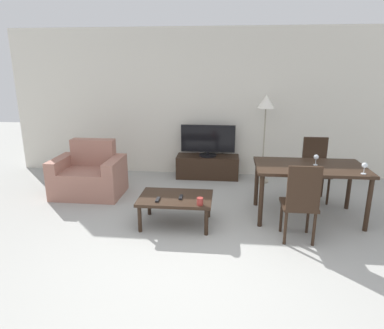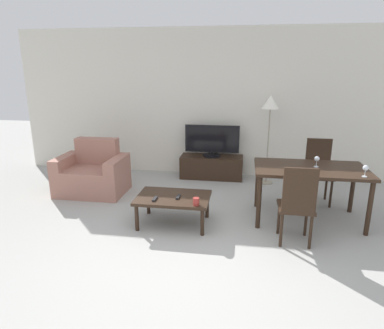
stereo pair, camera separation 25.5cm
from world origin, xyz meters
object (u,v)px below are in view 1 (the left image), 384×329
tv_stand (208,167)px  wine_glass_center (316,158)px  dining_chair_near (301,200)px  remote_primary (181,197)px  tv (208,141)px  floor_lamp (266,108)px  coffee_table (176,200)px  cup_white_near (200,201)px  remote_secondary (158,200)px  wine_glass_left (365,166)px  dining_table (310,172)px  dining_chair_far (315,166)px  armchair (90,176)px

tv_stand → wine_glass_center: size_ratio=7.85×
dining_chair_near → remote_primary: (-1.44, 0.29, -0.13)m
wine_glass_center → tv: bearing=133.9°
tv_stand → floor_lamp: size_ratio=0.74×
coffee_table → cup_white_near: bearing=-35.7°
remote_secondary → wine_glass_left: 2.58m
coffee_table → dining_table: size_ratio=0.66×
dining_chair_far → tv: bearing=152.4°
dining_table → floor_lamp: size_ratio=0.93×
dining_chair_far → remote_secondary: (-2.22, -1.28, -0.13)m
coffee_table → remote_secondary: bearing=-144.7°
cup_white_near → tv: bearing=90.9°
armchair → cup_white_near: size_ratio=11.55×
floor_lamp → remote_secondary: 2.69m
dining_table → remote_secondary: bearing=-164.3°
dining_table → wine_glass_left: 0.67m
tv_stand → wine_glass_left: 2.88m
cup_white_near → wine_glass_center: wine_glass_center is taller
dining_chair_far → dining_table: bearing=-109.0°
coffee_table → floor_lamp: size_ratio=0.61×
coffee_table → remote_secondary: (-0.21, -0.15, 0.05)m
cup_white_near → tv_stand: bearing=90.9°
tv_stand → floor_lamp: (0.99, -0.16, 1.12)m
armchair → dining_table: armchair is taller
wine_glass_center → floor_lamp: bearing=110.6°
remote_secondary → wine_glass_center: bearing=16.1°
cup_white_near → wine_glass_left: bearing=9.6°
remote_secondary → dining_chair_far: bearing=30.0°
tv → coffee_table: bearing=-98.5°
coffee_table → dining_table: (1.76, 0.41, 0.31)m
remote_secondary → wine_glass_center: (2.04, 0.59, 0.45)m
remote_primary → remote_secondary: same height
tv → wine_glass_center: bearing=-46.1°
dining_chair_far → remote_primary: bearing=-148.9°
tv → remote_primary: 2.10m
remote_secondary → cup_white_near: (0.54, -0.10, 0.04)m
armchair → dining_chair_near: dining_chair_near is taller
remote_secondary → cup_white_near: cup_white_near is taller
tv_stand → dining_table: dining_table is taller
floor_lamp → remote_primary: size_ratio=10.36×
floor_lamp → remote_secondary: (-1.50, -2.03, -0.93)m
tv_stand → cup_white_near: 2.29m
tv_stand → remote_secondary: bearing=-103.1°
tv_stand → wine_glass_left: wine_glass_left is taller
tv_stand → armchair: bearing=-149.9°
cup_white_near → dining_chair_near: bearing=-4.0°
floor_lamp → armchair: bearing=-162.1°
wine_glass_center → armchair: bearing=171.3°
armchair → cup_white_near: armchair is taller
coffee_table → remote_primary: (0.07, -0.03, 0.05)m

